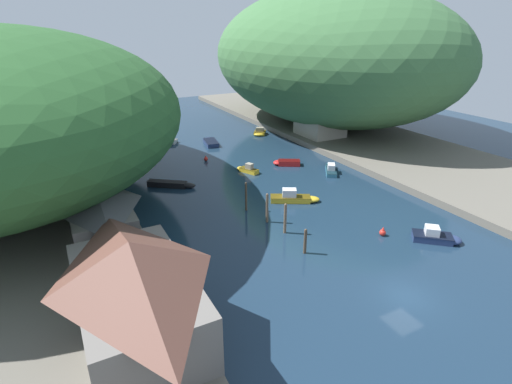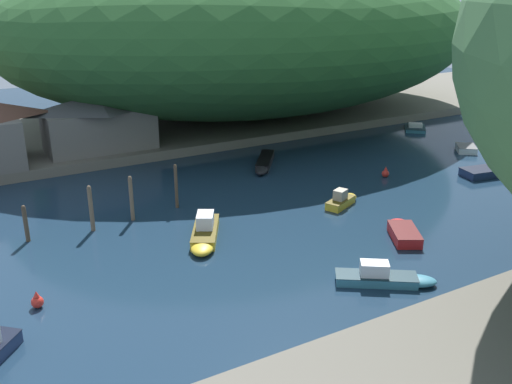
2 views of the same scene
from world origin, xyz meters
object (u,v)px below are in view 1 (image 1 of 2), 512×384
object	(u,v)px
boat_mid_channel	(168,141)
boat_open_rowboat	(295,198)
boat_moored_right	(437,237)
person_on_quay	(118,228)
channel_buoy_far	(383,232)
boat_cabin_cruiser	(210,142)
boat_navy_launch	(331,169)
channel_buoy_near	(206,159)
right_bank_cottage	(320,122)
boat_yellow_tender	(260,133)
waterfront_building	(135,286)
boathouse_shed	(100,215)
boat_far_upstream	(173,184)
boat_red_skiff	(247,169)
boat_small_dinghy	(286,163)
boat_white_cruiser	(113,146)

from	to	relation	value
boat_mid_channel	boat_open_rowboat	bearing A→B (deg)	-129.91
boat_moored_right	person_on_quay	bearing A→B (deg)	-74.77
boat_open_rowboat	boat_moored_right	bearing A→B (deg)	55.87
channel_buoy_far	boat_cabin_cruiser	bearing A→B (deg)	94.35
boat_navy_launch	channel_buoy_near	size ratio (longest dim) A/B	5.77
boat_moored_right	boat_cabin_cruiser	xyz separation A→B (m)	(-6.91, 42.46, -0.12)
right_bank_cottage	boat_open_rowboat	xyz separation A→B (m)	(-18.86, -20.90, -2.75)
boat_moored_right	boat_yellow_tender	distance (m)	43.80
waterfront_building	boathouse_shed	bearing A→B (deg)	91.35
boat_open_rowboat	boat_navy_launch	world-z (taller)	boat_open_rowboat
boat_far_upstream	waterfront_building	bearing A→B (deg)	15.73
right_bank_cottage	boat_far_upstream	bearing A→B (deg)	-162.62
boat_moored_right	boat_red_skiff	world-z (taller)	boat_moored_right
waterfront_building	right_bank_cottage	world-z (taller)	waterfront_building
right_bank_cottage	boat_open_rowboat	distance (m)	28.28
right_bank_cottage	boat_small_dinghy	size ratio (longest dim) A/B	1.90
boathouse_shed	boat_navy_launch	bearing A→B (deg)	12.75
person_on_quay	boathouse_shed	bearing A→B (deg)	78.69
boat_moored_right	boat_red_skiff	bearing A→B (deg)	-122.14
boat_mid_channel	boat_far_upstream	xyz separation A→B (m)	(-5.32, -20.53, 0.05)
waterfront_building	boat_far_upstream	xyz separation A→B (m)	(10.05, 25.60, -4.04)
waterfront_building	boat_yellow_tender	distance (m)	54.39
boat_red_skiff	boat_white_cruiser	distance (m)	26.53
right_bank_cottage	person_on_quay	world-z (taller)	right_bank_cottage
person_on_quay	channel_buoy_near	bearing A→B (deg)	-54.40
boat_cabin_cruiser	boat_red_skiff	bearing A→B (deg)	-82.69
boat_moored_right	person_on_quay	distance (m)	31.01
boat_moored_right	boat_cabin_cruiser	distance (m)	43.02
boat_small_dinghy	boat_far_upstream	world-z (taller)	boat_far_upstream
boat_navy_launch	boat_far_upstream	distance (m)	22.52
boat_yellow_tender	channel_buoy_far	xyz separation A→B (m)	(-7.66, -40.31, -0.03)
boat_moored_right	boathouse_shed	bearing A→B (deg)	-73.53
boathouse_shed	waterfront_building	bearing A→B (deg)	-88.65
boat_navy_launch	boat_far_upstream	world-z (taller)	boat_navy_launch
boat_moored_right	boat_far_upstream	bearing A→B (deg)	-102.40
boat_open_rowboat	boat_cabin_cruiser	distance (m)	27.96
boat_far_upstream	person_on_quay	xyz separation A→B (m)	(-8.96, -12.11, 1.53)
boat_open_rowboat	boat_white_cruiser	size ratio (longest dim) A/B	1.30
boat_yellow_tender	boat_mid_channel	bearing A→B (deg)	26.58
boat_moored_right	channel_buoy_near	xyz separation A→B (m)	(-11.14, 33.73, -0.10)
boat_white_cruiser	boat_far_upstream	bearing A→B (deg)	-129.26
boat_red_skiff	person_on_quay	bearing A→B (deg)	-172.38
channel_buoy_near	channel_buoy_far	distance (m)	31.24
boat_open_rowboat	boat_moored_right	size ratio (longest dim) A/B	1.28
boat_far_upstream	channel_buoy_near	xyz separation A→B (m)	(7.65, 7.86, 0.01)
boat_red_skiff	boat_far_upstream	size ratio (longest dim) A/B	0.63
boat_open_rowboat	right_bank_cottage	bearing A→B (deg)	167.40
boat_open_rowboat	boat_red_skiff	bearing A→B (deg)	-148.16
boathouse_shed	boat_yellow_tender	bearing A→B (deg)	42.33
right_bank_cottage	boat_moored_right	world-z (taller)	right_bank_cottage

